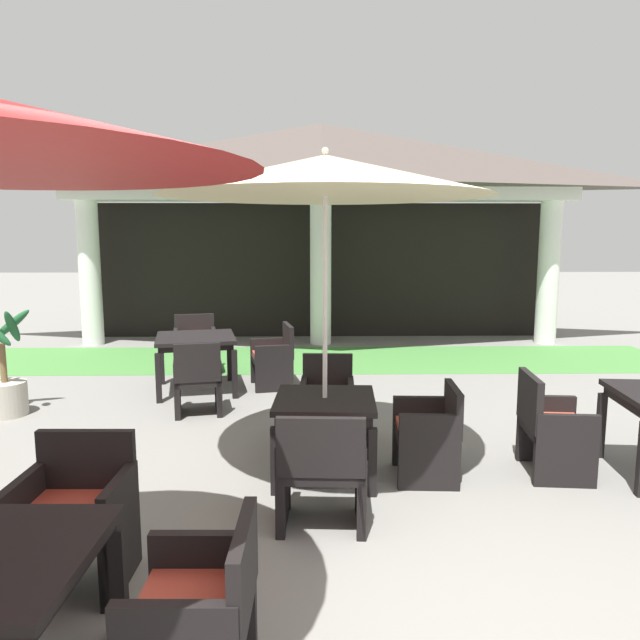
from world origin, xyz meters
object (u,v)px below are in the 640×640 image
at_px(patio_chair_near_foreground_east, 274,358).
at_px(potted_palm_left_edge, 6,386).
at_px(patio_chair_mid_right_north, 75,516).
at_px(patio_chair_mid_left_east, 429,434).
at_px(patio_chair_mid_left_south, 322,471).
at_px(patio_chair_near_foreground_north, 195,346).
at_px(patio_table_mid_left, 325,409).
at_px(patio_chair_mid_right_east, 199,619).
at_px(patio_chair_far_back_west, 551,429).
at_px(patio_table_near_foreground, 196,343).
at_px(terracotta_urn, 197,370).
at_px(patio_chair_near_foreground_south, 198,380).
at_px(patio_chair_mid_left_north, 327,403).
at_px(patio_umbrella_mid_left, 325,179).

bearing_deg(patio_chair_near_foreground_east, potted_palm_left_edge, 100.46).
height_order(patio_chair_mid_right_north, potted_palm_left_edge, potted_palm_left_edge).
xyz_separation_m(patio_chair_mid_left_east, patio_chair_mid_left_south, (-0.95, -0.86, 0.03)).
height_order(patio_chair_near_foreground_north, patio_table_mid_left, patio_chair_near_foreground_north).
height_order(patio_chair_mid_right_east, patio_chair_far_back_west, patio_chair_far_back_west).
xyz_separation_m(patio_table_near_foreground, terracotta_urn, (-0.08, 0.45, -0.49)).
relative_size(patio_chair_near_foreground_south, patio_chair_mid_left_east, 1.08).
bearing_deg(patio_chair_mid_left_north, patio_chair_mid_right_north, 60.04).
xyz_separation_m(patio_chair_mid_right_north, patio_chair_far_back_west, (3.55, 1.58, -0.01)).
bearing_deg(patio_table_mid_left, patio_chair_near_foreground_south, 128.60).
bearing_deg(potted_palm_left_edge, patio_table_near_foreground, 26.99).
distance_m(patio_chair_mid_left_north, patio_chair_mid_right_north, 2.95).
distance_m(patio_umbrella_mid_left, patio_chair_mid_right_east, 3.38).
xyz_separation_m(patio_table_near_foreground, patio_chair_far_back_west, (3.66, -2.83, -0.25)).
bearing_deg(patio_chair_mid_right_east, patio_chair_near_foreground_north, 12.20).
distance_m(patio_table_mid_left, potted_palm_left_edge, 4.12).
xyz_separation_m(patio_table_mid_left, terracotta_urn, (-1.74, 3.30, -0.43)).
distance_m(patio_chair_mid_left_north, terracotta_urn, 3.00).
relative_size(patio_chair_far_back_west, terracotta_urn, 2.12).
bearing_deg(patio_chair_mid_left_east, patio_chair_mid_right_north, 124.64).
bearing_deg(patio_chair_mid_right_east, patio_chair_mid_left_north, -9.87).
xyz_separation_m(patio_table_near_foreground, patio_chair_mid_left_north, (1.71, -1.94, -0.27)).
relative_size(patio_chair_near_foreground_south, patio_chair_mid_left_north, 1.02).
relative_size(patio_chair_near_foreground_east, potted_palm_left_edge, 0.68).
relative_size(patio_table_mid_left, patio_chair_mid_left_south, 1.03).
bearing_deg(patio_chair_mid_right_north, patio_chair_far_back_west, -154.85).
xyz_separation_m(patio_chair_near_foreground_south, patio_chair_mid_right_north, (-0.11, -3.38, 0.01)).
relative_size(patio_chair_mid_left_north, patio_chair_mid_right_north, 0.98).
bearing_deg(patio_chair_mid_left_east, patio_chair_near_foreground_north, 38.24).
height_order(patio_chair_near_foreground_south, patio_chair_far_back_west, patio_chair_far_back_west).
height_order(patio_table_mid_left, patio_chair_mid_left_south, patio_chair_mid_left_south).
bearing_deg(patio_chair_far_back_west, patio_table_mid_left, -84.10).
bearing_deg(patio_chair_mid_left_south, patio_chair_far_back_west, 27.27).
bearing_deg(terracotta_urn, potted_palm_left_edge, -142.64).
xyz_separation_m(patio_chair_near_foreground_north, potted_palm_left_edge, (-1.82, -2.07, -0.08)).
bearing_deg(patio_umbrella_mid_left, patio_chair_near_foreground_south, 128.60).
height_order(patio_table_mid_left, potted_palm_left_edge, potted_palm_left_edge).
xyz_separation_m(patio_chair_mid_left_south, potted_palm_left_edge, (-3.65, 2.72, -0.08)).
xyz_separation_m(patio_table_mid_left, potted_palm_left_edge, (-3.69, 1.82, -0.26)).
relative_size(patio_umbrella_mid_left, patio_chair_mid_left_south, 3.19).
xyz_separation_m(patio_chair_mid_left_north, potted_palm_left_edge, (-3.74, 0.91, -0.05)).
distance_m(patio_table_near_foreground, patio_chair_mid_left_south, 4.10).
distance_m(patio_chair_near_foreground_north, patio_chair_near_foreground_east, 1.50).
distance_m(patio_umbrella_mid_left, terracotta_urn, 4.43).
height_order(patio_chair_far_back_west, terracotta_urn, patio_chair_far_back_west).
bearing_deg(patio_chair_mid_right_north, patio_chair_mid_right_east, 134.87).
relative_size(patio_chair_near_foreground_east, patio_chair_mid_left_south, 0.99).
relative_size(patio_table_near_foreground, potted_palm_left_edge, 0.95).
bearing_deg(terracotta_urn, patio_chair_near_foreground_north, 102.78).
xyz_separation_m(patio_chair_far_back_west, terracotta_urn, (-3.74, 3.29, -0.23)).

